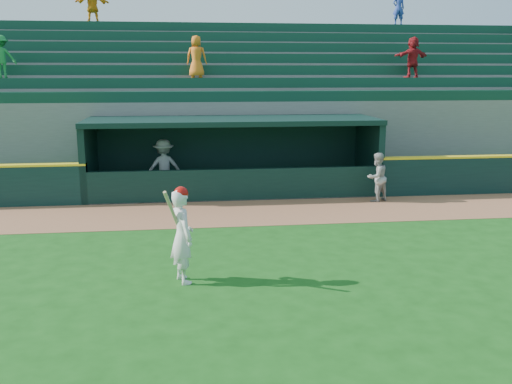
# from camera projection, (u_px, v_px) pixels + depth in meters

# --- Properties ---
(ground) EXTENTS (120.00, 120.00, 0.00)m
(ground) POSITION_uv_depth(u_px,v_px,m) (266.00, 271.00, 11.47)
(ground) COLOR #144B12
(ground) RESTS_ON ground
(warning_track) EXTENTS (40.00, 3.00, 0.01)m
(warning_track) POSITION_uv_depth(u_px,v_px,m) (242.00, 213.00, 16.23)
(warning_track) COLOR #945C3B
(warning_track) RESTS_ON ground
(dugout_player_front) EXTENTS (0.92, 0.85, 1.52)m
(dugout_player_front) POSITION_uv_depth(u_px,v_px,m) (377.00, 177.00, 17.51)
(dugout_player_front) COLOR #979792
(dugout_player_front) RESTS_ON ground
(dugout_player_inside) EXTENTS (1.26, 0.85, 1.79)m
(dugout_player_inside) POSITION_uv_depth(u_px,v_px,m) (164.00, 167.00, 18.62)
(dugout_player_inside) COLOR #AAABA5
(dugout_player_inside) RESTS_ON ground
(dugout) EXTENTS (9.40, 2.80, 2.46)m
(dugout) POSITION_uv_depth(u_px,v_px,m) (232.00, 151.00, 18.96)
(dugout) COLOR slate
(dugout) RESTS_ON ground
(stands) EXTENTS (34.50, 6.25, 7.45)m
(stands) POSITION_uv_depth(u_px,v_px,m) (223.00, 110.00, 23.18)
(stands) COLOR slate
(stands) RESTS_ON ground
(batter_at_plate) EXTENTS (0.64, 0.84, 1.88)m
(batter_at_plate) POSITION_uv_depth(u_px,v_px,m) (182.00, 235.00, 10.74)
(batter_at_plate) COLOR silver
(batter_at_plate) RESTS_ON ground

